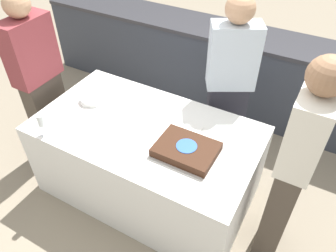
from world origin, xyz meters
The scene contains 10 objects.
ground_plane centered at (0.00, 0.00, 0.00)m, with size 14.00×14.00×0.00m, color gray.
back_counter centered at (0.00, 1.57, 0.46)m, with size 4.40×0.58×0.92m.
dining_table centered at (0.00, 0.00, 0.37)m, with size 1.74×0.99×0.74m.
cake centered at (0.39, -0.09, 0.77)m, with size 0.46×0.36×0.07m.
plate_stack centered at (-0.58, 0.08, 0.76)m, with size 0.21×0.21×0.05m.
wine_glass centered at (-0.62, -0.43, 0.86)m, with size 0.07×0.07×0.18m.
side_plate_near_cake centered at (0.30, 0.20, 0.74)m, with size 0.18×0.18×0.00m.
person_cutting_cake centered at (0.39, 0.71, 0.84)m, with size 0.44×0.36×1.61m.
person_seated_left centered at (-1.09, 0.00, 0.82)m, with size 0.21×0.42×1.60m.
person_seated_right centered at (1.09, 0.00, 0.86)m, with size 0.21×0.36×1.64m.
Camera 1 is at (1.07, -1.57, 2.39)m, focal length 35.00 mm.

